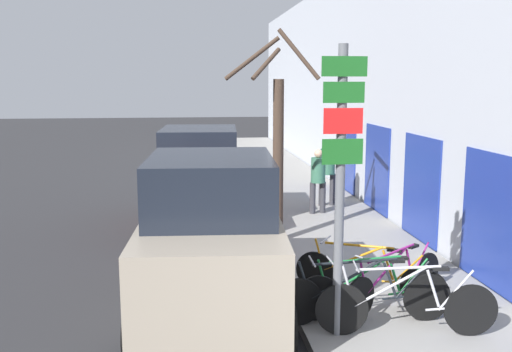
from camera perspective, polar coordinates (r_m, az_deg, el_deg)
ground_plane at (r=13.90m, az=-4.93°, el=-4.53°), size 80.00×80.00×0.00m
sidewalk_curb at (r=16.89m, az=3.55°, el=-1.74°), size 3.20×32.00×0.15m
building_facade at (r=16.91m, az=9.61°, el=8.91°), size 0.23×32.00×6.50m
signpost at (r=7.06m, az=8.44°, el=-0.42°), size 0.55×0.14×3.65m
bicycle_0 at (r=7.65m, az=14.80°, el=-12.42°), size 2.30×0.48×0.94m
bicycle_1 at (r=7.89m, az=10.70°, el=-11.65°), size 2.41×0.44×0.90m
bicycle_2 at (r=8.09m, az=11.56°, el=-11.23°), size 2.17×0.44×0.87m
bicycle_3 at (r=8.58m, az=13.77°, el=-10.14°), size 1.88×1.30×0.85m
bicycle_4 at (r=8.74m, az=10.93°, el=-9.68°), size 1.88×1.25×0.84m
parked_car_0 at (r=8.17m, az=-4.44°, el=-6.81°), size 2.29×4.25×2.35m
parked_car_1 at (r=13.27m, az=-5.62°, el=-0.58°), size 2.29×4.35×2.31m
pedestrian_near at (r=13.94m, az=6.22°, el=-0.05°), size 0.41×0.35×1.58m
pedestrian_far at (r=14.84m, az=7.17°, el=0.80°), size 0.45×0.38×1.70m
street_tree at (r=11.29m, az=2.14°, el=2.90°), size 1.82×0.73×4.21m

